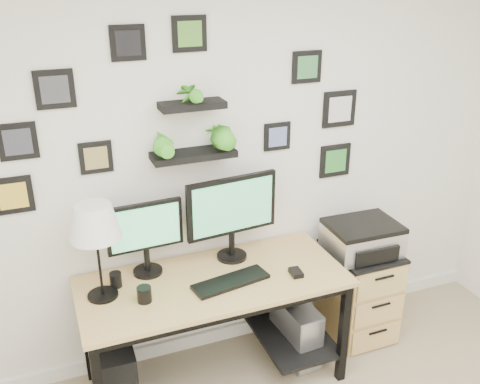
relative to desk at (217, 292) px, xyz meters
name	(u,v)px	position (x,y,z in m)	size (l,w,h in m)	color
room	(237,329)	(0.25, 0.32, -0.58)	(4.00, 4.00, 4.00)	tan
desk	(217,292)	(0.00, 0.00, 0.00)	(1.60, 0.70, 0.75)	tan
monitor_left	(145,233)	(-0.38, 0.18, 0.40)	(0.46, 0.19, 0.47)	black
monitor_right	(232,211)	(0.16, 0.16, 0.45)	(0.60, 0.21, 0.55)	black
keyboard	(231,282)	(0.05, -0.11, 0.14)	(0.46, 0.15, 0.02)	black
mouse	(296,273)	(0.45, -0.17, 0.14)	(0.07, 0.10, 0.03)	black
table_lamp	(95,224)	(-0.68, 0.03, 0.58)	(0.28, 0.28, 0.57)	black
mug	(144,294)	(-0.47, -0.11, 0.17)	(0.08, 0.08, 0.09)	black
pen_cup	(116,280)	(-0.59, 0.10, 0.17)	(0.07, 0.07, 0.09)	black
pc_tower_black	(116,371)	(-0.66, -0.01, -0.40)	(0.20, 0.46, 0.46)	black
pc_tower_grey	(296,330)	(0.54, -0.03, -0.42)	(0.21, 0.43, 0.41)	gray
file_cabinet	(358,291)	(1.08, 0.06, -0.29)	(0.43, 0.53, 0.67)	tan
printer	(362,238)	(1.06, 0.04, 0.15)	(0.48, 0.40, 0.21)	silver
wall_decor	(194,121)	(-0.03, 0.26, 1.02)	(2.27, 0.18, 1.09)	black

